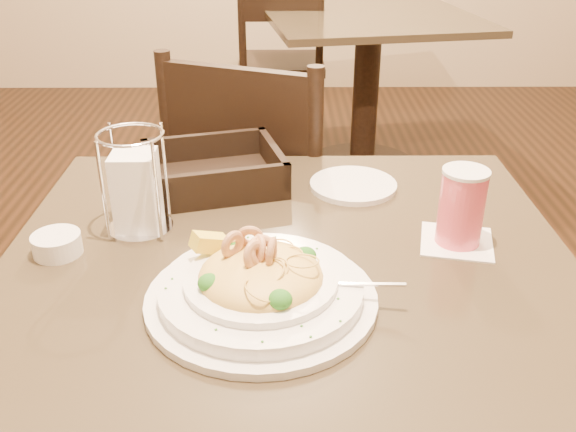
{
  "coord_description": "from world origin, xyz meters",
  "views": [
    {
      "loc": [
        -0.01,
        -0.83,
        1.26
      ],
      "look_at": [
        0.0,
        0.02,
        0.82
      ],
      "focal_mm": 40.0,
      "sensor_mm": 36.0,
      "label": 1
    }
  ],
  "objects_px": {
    "bread_basket": "(214,174)",
    "napkin_caddy": "(136,189)",
    "pasta_bowl": "(261,284)",
    "butter_ramekin": "(57,244)",
    "background_table": "(367,66)",
    "main_table": "(288,386)",
    "dining_chair_near": "(264,214)",
    "drink_glass": "(461,208)",
    "dining_chair_far": "(281,56)",
    "side_plate": "(353,185)"
  },
  "relations": [
    {
      "from": "bread_basket",
      "to": "napkin_caddy",
      "type": "xyz_separation_m",
      "value": [
        -0.11,
        -0.18,
        0.05
      ]
    },
    {
      "from": "pasta_bowl",
      "to": "butter_ramekin",
      "type": "distance_m",
      "value": 0.35
    },
    {
      "from": "napkin_caddy",
      "to": "background_table",
      "type": "bearing_deg",
      "value": 72.32
    },
    {
      "from": "main_table",
      "to": "dining_chair_near",
      "type": "relative_size",
      "value": 0.97
    },
    {
      "from": "dining_chair_near",
      "to": "drink_glass",
      "type": "height_order",
      "value": "dining_chair_near"
    },
    {
      "from": "background_table",
      "to": "butter_ramekin",
      "type": "relative_size",
      "value": 13.6
    },
    {
      "from": "main_table",
      "to": "napkin_caddy",
      "type": "height_order",
      "value": "napkin_caddy"
    },
    {
      "from": "pasta_bowl",
      "to": "dining_chair_near",
      "type": "bearing_deg",
      "value": 91.53
    },
    {
      "from": "pasta_bowl",
      "to": "napkin_caddy",
      "type": "xyz_separation_m",
      "value": [
        -0.21,
        0.22,
        0.04
      ]
    },
    {
      "from": "dining_chair_near",
      "to": "dining_chair_far",
      "type": "relative_size",
      "value": 1.0
    },
    {
      "from": "drink_glass",
      "to": "side_plate",
      "type": "bearing_deg",
      "value": 124.92
    },
    {
      "from": "drink_glass",
      "to": "background_table",
      "type": "bearing_deg",
      "value": 87.01
    },
    {
      "from": "dining_chair_far",
      "to": "side_plate",
      "type": "bearing_deg",
      "value": 93.62
    },
    {
      "from": "bread_basket",
      "to": "side_plate",
      "type": "relative_size",
      "value": 1.79
    },
    {
      "from": "dining_chair_far",
      "to": "bread_basket",
      "type": "relative_size",
      "value": 3.12
    },
    {
      "from": "pasta_bowl",
      "to": "drink_glass",
      "type": "distance_m",
      "value": 0.36
    },
    {
      "from": "pasta_bowl",
      "to": "napkin_caddy",
      "type": "bearing_deg",
      "value": 134.24
    },
    {
      "from": "dining_chair_near",
      "to": "side_plate",
      "type": "height_order",
      "value": "dining_chair_near"
    },
    {
      "from": "main_table",
      "to": "dining_chair_near",
      "type": "height_order",
      "value": "dining_chair_near"
    },
    {
      "from": "background_table",
      "to": "napkin_caddy",
      "type": "xyz_separation_m",
      "value": [
        -0.63,
        -1.97,
        0.31
      ]
    },
    {
      "from": "pasta_bowl",
      "to": "butter_ramekin",
      "type": "relative_size",
      "value": 4.7
    },
    {
      "from": "dining_chair_near",
      "to": "napkin_caddy",
      "type": "height_order",
      "value": "dining_chair_near"
    },
    {
      "from": "bread_basket",
      "to": "side_plate",
      "type": "bearing_deg",
      "value": -3.15
    },
    {
      "from": "dining_chair_near",
      "to": "main_table",
      "type": "bearing_deg",
      "value": 117.16
    },
    {
      "from": "napkin_caddy",
      "to": "dining_chair_far",
      "type": "bearing_deg",
      "value": 83.96
    },
    {
      "from": "bread_basket",
      "to": "napkin_caddy",
      "type": "relative_size",
      "value": 1.72
    },
    {
      "from": "drink_glass",
      "to": "side_plate",
      "type": "height_order",
      "value": "drink_glass"
    },
    {
      "from": "drink_glass",
      "to": "butter_ramekin",
      "type": "relative_size",
      "value": 1.77
    },
    {
      "from": "background_table",
      "to": "dining_chair_far",
      "type": "height_order",
      "value": "dining_chair_far"
    },
    {
      "from": "dining_chair_near",
      "to": "bread_basket",
      "type": "height_order",
      "value": "dining_chair_near"
    },
    {
      "from": "dining_chair_near",
      "to": "pasta_bowl",
      "type": "xyz_separation_m",
      "value": [
        0.02,
        -0.73,
        0.27
      ]
    },
    {
      "from": "background_table",
      "to": "dining_chair_near",
      "type": "relative_size",
      "value": 1.12
    },
    {
      "from": "pasta_bowl",
      "to": "bread_basket",
      "type": "distance_m",
      "value": 0.4
    },
    {
      "from": "dining_chair_near",
      "to": "drink_glass",
      "type": "bearing_deg",
      "value": 142.36
    },
    {
      "from": "bread_basket",
      "to": "side_plate",
      "type": "distance_m",
      "value": 0.27
    },
    {
      "from": "pasta_bowl",
      "to": "bread_basket",
      "type": "xyz_separation_m",
      "value": [
        -0.1,
        0.39,
        -0.01
      ]
    },
    {
      "from": "dining_chair_near",
      "to": "dining_chair_far",
      "type": "distance_m",
      "value": 1.68
    },
    {
      "from": "main_table",
      "to": "dining_chair_near",
      "type": "distance_m",
      "value": 0.65
    },
    {
      "from": "butter_ramekin",
      "to": "napkin_caddy",
      "type": "bearing_deg",
      "value": 34.92
    },
    {
      "from": "dining_chair_near",
      "to": "bread_basket",
      "type": "distance_m",
      "value": 0.44
    },
    {
      "from": "butter_ramekin",
      "to": "bread_basket",
      "type": "bearing_deg",
      "value": 49.08
    },
    {
      "from": "main_table",
      "to": "butter_ramekin",
      "type": "xyz_separation_m",
      "value": [
        -0.36,
        0.05,
        0.25
      ]
    },
    {
      "from": "butter_ramekin",
      "to": "drink_glass",
      "type": "bearing_deg",
      "value": 2.63
    },
    {
      "from": "main_table",
      "to": "dining_chair_far",
      "type": "distance_m",
      "value": 2.33
    },
    {
      "from": "napkin_caddy",
      "to": "side_plate",
      "type": "relative_size",
      "value": 1.04
    },
    {
      "from": "main_table",
      "to": "dining_chair_far",
      "type": "relative_size",
      "value": 0.97
    },
    {
      "from": "dining_chair_near",
      "to": "pasta_bowl",
      "type": "height_order",
      "value": "dining_chair_near"
    },
    {
      "from": "background_table",
      "to": "dining_chair_near",
      "type": "xyz_separation_m",
      "value": [
        -0.44,
        -1.45,
        -0.01
      ]
    },
    {
      "from": "drink_glass",
      "to": "pasta_bowl",
      "type": "bearing_deg",
      "value": -152.41
    },
    {
      "from": "side_plate",
      "to": "butter_ramekin",
      "type": "xyz_separation_m",
      "value": [
        -0.49,
        -0.24,
        0.01
      ]
    }
  ]
}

